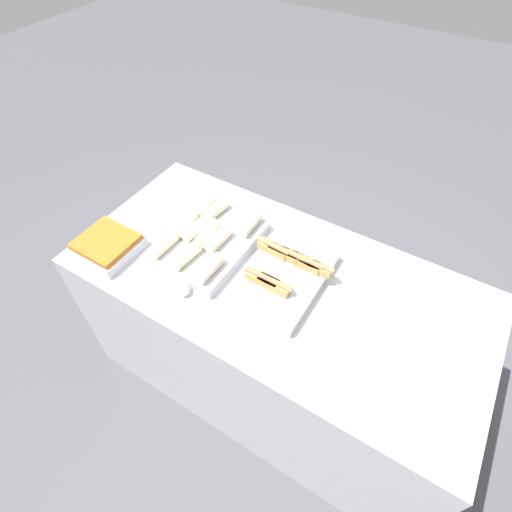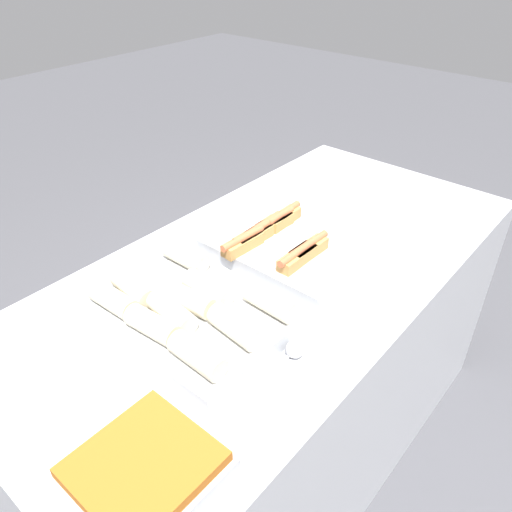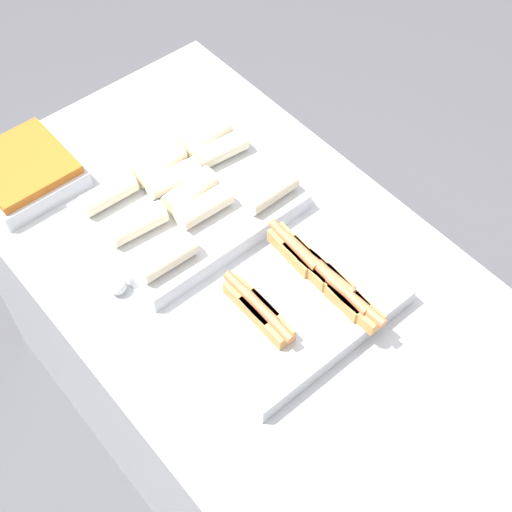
% 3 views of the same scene
% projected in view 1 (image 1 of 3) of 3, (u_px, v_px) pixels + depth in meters
% --- Properties ---
extents(ground_plane, '(12.00, 12.00, 0.00)m').
position_uv_depth(ground_plane, '(270.00, 372.00, 2.32)').
color(ground_plane, '#4C4C51').
extents(counter, '(1.76, 0.85, 0.87)m').
position_uv_depth(counter, '(272.00, 332.00, 2.00)').
color(counter, '#B7BABF').
rests_on(counter, ground_plane).
extents(tray_hotdogs, '(0.36, 0.45, 0.10)m').
position_uv_depth(tray_hotdogs, '(285.00, 274.00, 1.64)').
color(tray_hotdogs, '#B7BABF').
rests_on(tray_hotdogs, counter).
extents(tray_wraps, '(0.36, 0.48, 0.11)m').
position_uv_depth(tray_wraps, '(207.00, 239.00, 1.76)').
color(tray_wraps, '#B7BABF').
rests_on(tray_wraps, counter).
extents(tray_side_front, '(0.25, 0.24, 0.07)m').
position_uv_depth(tray_side_front, '(107.00, 246.00, 1.75)').
color(tray_side_front, '#B7BABF').
rests_on(tray_side_front, counter).
extents(serving_spoon_near, '(0.22, 0.04, 0.04)m').
position_uv_depth(serving_spoon_near, '(181.00, 290.00, 1.61)').
color(serving_spoon_near, silver).
rests_on(serving_spoon_near, counter).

